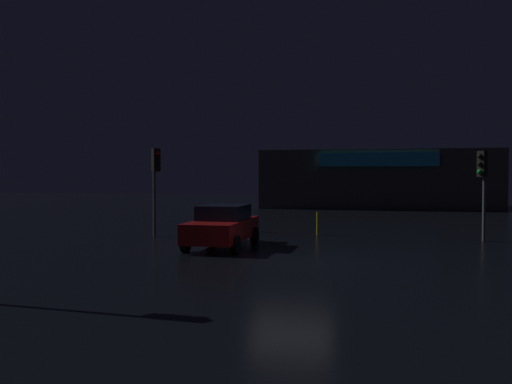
{
  "coord_description": "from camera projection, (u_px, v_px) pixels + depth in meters",
  "views": [
    {
      "loc": [
        2.18,
        -16.18,
        2.62
      ],
      "look_at": [
        -1.81,
        3.57,
        2.04
      ],
      "focal_mm": 37.46,
      "sensor_mm": 36.0,
      "label": 1
    }
  ],
  "objects": [
    {
      "name": "ground_plane",
      "position": [
        291.0,
        262.0,
        16.36
      ],
      "size": [
        120.0,
        120.0,
        0.0
      ],
      "primitive_type": "plane",
      "color": "black"
    },
    {
      "name": "store_building",
      "position": [
        377.0,
        179.0,
        45.83
      ],
      "size": [
        18.93,
        9.22,
        4.78
      ],
      "color": "#4C4742",
      "rests_on": "ground"
    },
    {
      "name": "traffic_signal_opposite",
      "position": [
        156.0,
        172.0,
        23.17
      ],
      "size": [
        0.43,
        0.41,
        3.84
      ],
      "color": "#595B60",
      "rests_on": "ground"
    },
    {
      "name": "traffic_signal_cross_left",
      "position": [
        482.0,
        175.0,
        21.49
      ],
      "size": [
        0.42,
        0.42,
        3.65
      ],
      "color": "#595B60",
      "rests_on": "ground"
    },
    {
      "name": "car_far",
      "position": [
        223.0,
        226.0,
        19.7
      ],
      "size": [
        2.08,
        4.5,
        1.56
      ],
      "color": "#A51414",
      "rests_on": "ground"
    },
    {
      "name": "bollard_kerb_a",
      "position": [
        249.0,
        221.0,
        25.21
      ],
      "size": [
        0.12,
        0.12,
        1.07
      ],
      "primitive_type": "cylinder",
      "color": "#595B60",
      "rests_on": "ground"
    },
    {
      "name": "bollard_kerb_b",
      "position": [
        318.0,
        224.0,
        23.94
      ],
      "size": [
        0.11,
        0.11,
        1.02
      ],
      "primitive_type": "cylinder",
      "color": "gold",
      "rests_on": "ground"
    }
  ]
}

